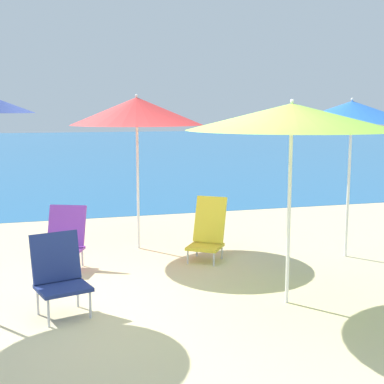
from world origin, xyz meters
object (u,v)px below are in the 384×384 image
Objects in this scene: beach_umbrella_lime at (292,117)px; beach_umbrella_red at (137,111)px; beach_chair_purple at (64,238)px; beach_chair_navy at (59,272)px; beach_chair_yellow at (208,231)px; beach_umbrella_blue at (352,112)px.

beach_umbrella_red reaches higher than beach_umbrella_lime.
beach_umbrella_lime is 3.22m from beach_chair_purple.
beach_umbrella_red reaches higher than beach_chair_navy.
beach_chair_purple is at bearing -147.81° from beach_umbrella_red.
beach_chair_yellow is at bearing -45.69° from beach_umbrella_red.
beach_umbrella_blue is 4.19m from beach_chair_navy.
beach_chair_yellow reaches higher than beach_chair_purple.
beach_umbrella_red is 2.79× the size of beach_chair_navy.
beach_chair_yellow is at bearing 18.95° from beach_chair_purple.
beach_chair_yellow is (1.83, -0.13, 0.00)m from beach_chair_purple.
beach_umbrella_red is at bearing 155.29° from beach_umbrella_blue.
beach_chair_purple is 1.57m from beach_chair_navy.
beach_chair_yellow is 1.05× the size of beach_chair_navy.
beach_chair_navy is at bearing -164.72° from beach_umbrella_blue.
beach_umbrella_lime is 2.34m from beach_chair_yellow.
beach_umbrella_red is at bearing 55.25° from beach_chair_purple.
beach_chair_purple is 0.94× the size of beach_chair_yellow.
beach_chair_purple is 0.98× the size of beach_chair_navy.
beach_umbrella_lime is at bearing -19.04° from beach_chair_purple.
beach_umbrella_blue is 2.72× the size of beach_chair_navy.
beach_umbrella_red is 2.84× the size of beach_chair_purple.
beach_umbrella_red is 1.03× the size of beach_umbrella_blue.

